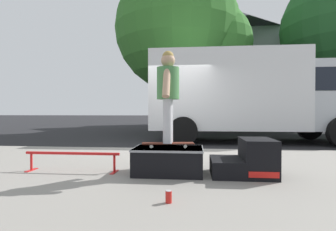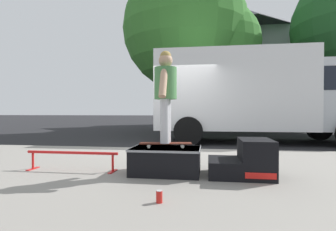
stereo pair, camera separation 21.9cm
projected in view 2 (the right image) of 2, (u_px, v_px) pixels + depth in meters
The scene contains 11 objects.
ground_plane at pixel (171, 150), 7.32m from camera, with size 140.00×140.00×0.00m, color black.
sidewalk_slab at pixel (147, 172), 4.35m from camera, with size 50.00×5.00×0.12m, color gray.
skate_box at pixel (166, 160), 4.02m from camera, with size 1.03×0.71×0.39m.
kicker_ramp at pixel (246, 161), 3.85m from camera, with size 0.90×0.73×0.54m.
grind_rail at pixel (72, 156), 4.23m from camera, with size 1.51×0.28×0.30m.
skateboard at pixel (166, 144), 4.03m from camera, with size 0.80×0.32×0.07m.
skater_kid at pixel (166, 89), 4.02m from camera, with size 0.34×0.71×1.38m.
soda_can at pixel (159, 197), 2.73m from camera, with size 0.07×0.07×0.13m.
box_truck at pixel (261, 93), 9.07m from camera, with size 6.91×2.63×3.05m.
street_tree_main at pixel (192, 32), 13.28m from camera, with size 6.76×6.15×8.25m.
house_behind at pixel (243, 67), 18.91m from camera, with size 9.54×8.23×8.40m.
Camera 2 is at (0.98, -7.24, 1.05)m, focal length 28.60 mm.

